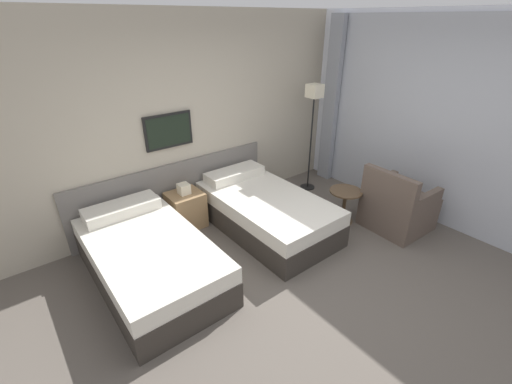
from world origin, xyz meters
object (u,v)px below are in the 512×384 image
Objects in this scene: bed_near_window at (265,211)px; armchair at (397,208)px; nightstand at (186,209)px; bed_near_door at (149,258)px; floor_lamp at (313,107)px; side_table at (345,200)px.

armchair is at bearing -37.97° from bed_near_window.
bed_near_window is at bearing -40.67° from nightstand.
armchair is (3.03, -1.09, 0.04)m from bed_near_door.
nightstand is at bearing 139.33° from bed_near_window.
nightstand is (0.82, 0.70, 0.00)m from bed_near_door.
bed_near_door is 3.23m from floor_lamp.
floor_lamp is (1.35, 0.50, 1.11)m from bed_near_window.
nightstand is 0.37× the size of floor_lamp.
bed_near_window is at bearing 149.61° from side_table.
bed_near_door is 1.00× the size of bed_near_window.
bed_near_door is at bearing 167.78° from side_table.
nightstand is 1.32× the size of side_table.
floor_lamp is at bearing 9.56° from bed_near_door.
floor_lamp reaches higher than nightstand.
bed_near_door reaches higher than side_table.
armchair is (0.05, -1.60, -1.07)m from floor_lamp.
bed_near_window is 2.17× the size of armchair.
side_table is (1.77, -1.26, 0.08)m from nightstand.
nightstand is at bearing 40.67° from bed_near_door.
side_table is at bearing -110.47° from floor_lamp.
armchair reaches higher than bed_near_door.
bed_near_door is at bearing 180.00° from bed_near_window.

